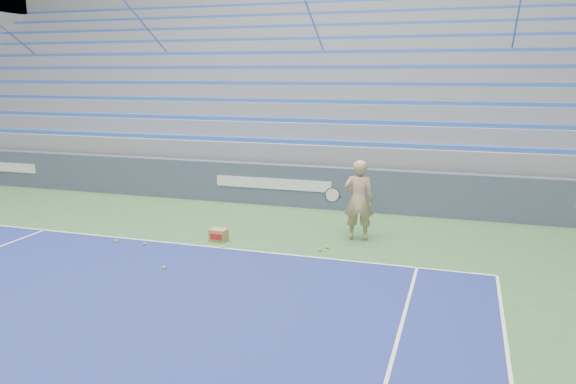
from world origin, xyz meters
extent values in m
cube|color=white|center=(0.00, 11.88, 0.01)|extent=(10.97, 0.05, 0.00)
cube|color=#404861|center=(0.00, 15.88, 0.55)|extent=(30.00, 0.30, 1.10)
cube|color=white|center=(-9.00, 15.72, 0.60)|extent=(2.60, 0.02, 0.28)
cube|color=white|center=(0.00, 15.72, 0.60)|extent=(3.20, 0.02, 0.28)
cube|color=gray|center=(0.00, 20.43, 0.55)|extent=(30.00, 8.50, 1.10)
cube|color=gray|center=(0.00, 20.43, 1.35)|extent=(30.00, 8.50, 0.50)
cube|color=#3258B5|center=(0.00, 16.56, 1.66)|extent=(29.60, 0.42, 0.11)
cube|color=gray|center=(0.00, 20.86, 1.85)|extent=(30.00, 7.65, 0.50)
cube|color=#3258B5|center=(0.00, 17.41, 2.16)|extent=(29.60, 0.42, 0.11)
cube|color=gray|center=(0.00, 21.28, 2.35)|extent=(30.00, 6.80, 0.50)
cube|color=#3258B5|center=(0.00, 18.26, 2.66)|extent=(29.60, 0.42, 0.11)
cube|color=gray|center=(0.00, 21.71, 2.85)|extent=(30.00, 5.95, 0.50)
cube|color=#3258B5|center=(0.00, 19.11, 3.16)|extent=(29.60, 0.42, 0.11)
cube|color=gray|center=(0.00, 22.13, 3.35)|extent=(30.00, 5.10, 0.50)
cube|color=#3258B5|center=(0.00, 19.96, 3.66)|extent=(29.60, 0.42, 0.11)
cube|color=gray|center=(0.00, 22.56, 3.85)|extent=(30.00, 4.25, 0.50)
cube|color=#3258B5|center=(0.00, 20.81, 4.15)|extent=(29.60, 0.42, 0.11)
cube|color=gray|center=(0.00, 22.98, 4.35)|extent=(30.00, 3.40, 0.50)
cube|color=#3258B5|center=(0.00, 21.66, 4.65)|extent=(29.60, 0.42, 0.11)
cube|color=gray|center=(0.00, 23.41, 4.85)|extent=(30.00, 2.55, 0.50)
cube|color=#3258B5|center=(0.00, 22.51, 5.15)|extent=(29.60, 0.42, 0.11)
cube|color=gray|center=(0.00, 23.84, 5.35)|extent=(30.00, 1.70, 0.50)
cube|color=#3258B5|center=(0.00, 23.36, 5.65)|extent=(29.60, 0.42, 0.11)
cube|color=gray|center=(0.00, 24.26, 5.85)|extent=(30.00, 0.85, 0.50)
cube|color=#3258B5|center=(0.00, 24.21, 6.15)|extent=(29.60, 0.42, 0.11)
cube|color=gray|center=(0.00, 24.98, 3.65)|extent=(31.00, 0.40, 7.30)
cylinder|color=#3366B4|center=(-12.00, 20.43, 4.60)|extent=(0.05, 8.53, 5.04)
cylinder|color=#3366B4|center=(-6.00, 20.43, 4.60)|extent=(0.05, 8.53, 5.04)
cylinder|color=#3366B4|center=(0.00, 20.43, 4.60)|extent=(0.05, 8.53, 5.04)
cylinder|color=#3366B4|center=(6.00, 20.43, 4.60)|extent=(0.05, 8.53, 5.04)
imported|color=tan|center=(2.74, 13.36, 0.86)|extent=(0.68, 0.49, 1.72)
cylinder|color=black|center=(2.39, 13.11, 0.95)|extent=(0.12, 0.27, 0.08)
cylinder|color=beige|center=(2.29, 12.83, 1.05)|extent=(0.29, 0.16, 0.28)
torus|color=black|center=(2.29, 12.83, 1.05)|extent=(0.31, 0.18, 0.30)
cube|color=#9C784B|center=(-0.03, 12.35, 0.13)|extent=(0.37, 0.30, 0.26)
cube|color=#B21E19|center=(-0.03, 12.21, 0.13)|extent=(0.28, 0.04, 0.12)
sphere|color=#ADCF2A|center=(2.19, 12.31, 0.03)|extent=(0.07, 0.07, 0.07)
sphere|color=#ADCF2A|center=(0.26, 11.90, 0.03)|extent=(0.07, 0.07, 0.07)
sphere|color=#ADCF2A|center=(2.28, 12.53, 0.03)|extent=(0.07, 0.07, 0.07)
sphere|color=#ADCF2A|center=(-2.03, 11.59, 0.03)|extent=(0.07, 0.07, 0.07)
sphere|color=#ADCF2A|center=(-0.24, 10.44, 0.03)|extent=(0.07, 0.07, 0.07)
sphere|color=#ADCF2A|center=(-1.35, 11.59, 0.03)|extent=(0.07, 0.07, 0.07)
camera|label=1|loc=(4.81, 1.95, 3.48)|focal=35.00mm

